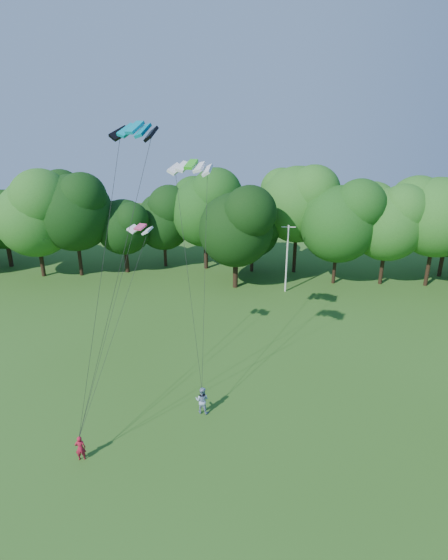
{
  "coord_description": "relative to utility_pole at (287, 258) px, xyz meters",
  "views": [
    {
      "loc": [
        4.26,
        -13.39,
        18.11
      ],
      "look_at": [
        1.9,
        13.0,
        8.05
      ],
      "focal_mm": 28.0,
      "sensor_mm": 36.0,
      "label": 1
    }
  ],
  "objects": [
    {
      "name": "kite_teal",
      "position": [
        -9.05,
        -22.7,
        13.7
      ],
      "size": [
        2.61,
        1.88,
        0.62
      ],
      "rotation": [
        0.0,
        0.0,
        -0.4
      ],
      "color": "#05849B",
      "rests_on": "ground"
    },
    {
      "name": "kite_flyer_left",
      "position": [
        -12.4,
        -26.12,
        -3.04
      ],
      "size": [
        0.65,
        0.51,
        1.57
      ],
      "primitive_type": "imported",
      "rotation": [
        0.0,
        0.0,
        3.4
      ],
      "color": "#A7152C",
      "rests_on": "ground"
    },
    {
      "name": "kite_green",
      "position": [
        -7.43,
        -16.05,
        11.29
      ],
      "size": [
        2.99,
        1.82,
        0.57
      ],
      "rotation": [
        0.0,
        0.0,
        -0.22
      ],
      "color": "green",
      "rests_on": "ground"
    },
    {
      "name": "utility_pole",
      "position": [
        0.0,
        0.0,
        0.0
      ],
      "size": [
        1.48,
        0.18,
        7.39
      ],
      "rotation": [
        0.0,
        0.0,
        0.03
      ],
      "color": "silver",
      "rests_on": "ground"
    },
    {
      "name": "ground",
      "position": [
        -6.99,
        -31.26,
        -3.82
      ],
      "size": [
        160.0,
        160.0,
        0.0
      ],
      "primitive_type": "plane",
      "color": "#2E5918",
      "rests_on": "ground"
    },
    {
      "name": "tree_back_center",
      "position": [
        -5.53,
        0.76,
        4.13
      ],
      "size": [
        8.76,
        8.76,
        12.74
      ],
      "color": "black",
      "rests_on": "ground"
    },
    {
      "name": "kite_flyer_right",
      "position": [
        -6.22,
        -21.4,
        -2.89
      ],
      "size": [
        1.02,
        0.85,
        1.86
      ],
      "primitive_type": "imported",
      "rotation": [
        0.0,
        0.0,
        2.96
      ],
      "color": "#93A7CC",
      "rests_on": "ground"
    },
    {
      "name": "kite_pink",
      "position": [
        -10.97,
        -16.36,
        7.16
      ],
      "size": [
        1.86,
        1.32,
        0.31
      ],
      "rotation": [
        0.0,
        0.0,
        -0.32
      ],
      "color": "#DD3D70",
      "rests_on": "ground"
    }
  ]
}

